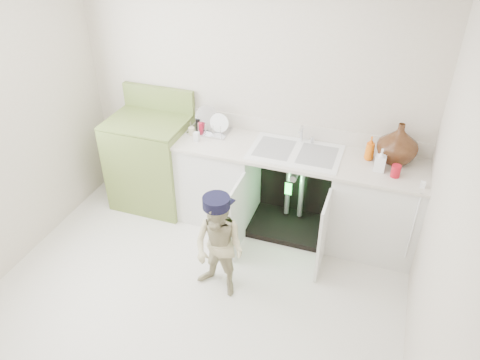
% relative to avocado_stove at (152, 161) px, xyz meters
% --- Properties ---
extents(ground, '(3.50, 3.50, 0.00)m').
position_rel_avocado_stove_xyz_m(ground, '(0.99, -1.18, -0.51)').
color(ground, silver).
rests_on(ground, ground).
extents(room_shell, '(6.00, 5.50, 1.26)m').
position_rel_avocado_stove_xyz_m(room_shell, '(0.99, -1.18, 0.74)').
color(room_shell, beige).
rests_on(room_shell, ground).
extents(counter_run, '(2.44, 1.02, 1.27)m').
position_rel_avocado_stove_xyz_m(counter_run, '(1.58, 0.03, -0.03)').
color(counter_run, white).
rests_on(counter_run, ground).
extents(avocado_stove, '(0.80, 0.65, 1.24)m').
position_rel_avocado_stove_xyz_m(avocado_stove, '(0.00, 0.00, 0.00)').
color(avocado_stove, olive).
rests_on(avocado_stove, ground).
extents(repair_worker, '(0.71, 0.94, 0.98)m').
position_rel_avocado_stove_xyz_m(repair_worker, '(1.17, -1.02, -0.02)').
color(repair_worker, tan).
rests_on(repair_worker, ground).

